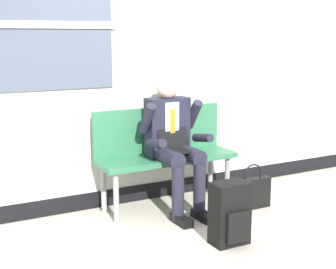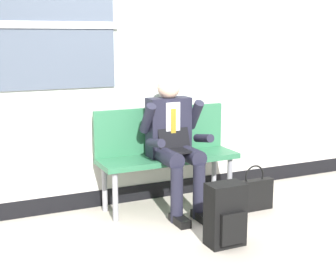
# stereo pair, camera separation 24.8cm
# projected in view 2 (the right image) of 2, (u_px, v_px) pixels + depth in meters

# --- Properties ---
(ground_plane) EXTENTS (18.00, 18.00, 0.00)m
(ground_plane) POSITION_uv_depth(u_px,v_px,m) (159.00, 217.00, 4.49)
(ground_plane) COLOR #B2A899
(station_wall) EXTENTS (6.52, 0.17, 2.97)m
(station_wall) POSITION_uv_depth(u_px,v_px,m) (133.00, 50.00, 4.71)
(station_wall) COLOR beige
(station_wall) RESTS_ON ground
(bench_with_person) EXTENTS (1.34, 0.42, 0.94)m
(bench_with_person) POSITION_uv_depth(u_px,v_px,m) (165.00, 148.00, 4.74)
(bench_with_person) COLOR #2D6B47
(bench_with_person) RESTS_ON ground
(person_seated) EXTENTS (0.57, 0.70, 1.25)m
(person_seated) POSITION_uv_depth(u_px,v_px,m) (175.00, 141.00, 4.54)
(person_seated) COLOR #1E1E2D
(person_seated) RESTS_ON ground
(backpack) EXTENTS (0.29, 0.22, 0.50)m
(backpack) POSITION_uv_depth(u_px,v_px,m) (226.00, 215.00, 3.85)
(backpack) COLOR black
(backpack) RESTS_ON ground
(handbag) EXTENTS (0.38, 0.08, 0.44)m
(handbag) POSITION_uv_depth(u_px,v_px,m) (254.00, 194.00, 4.65)
(handbag) COLOR black
(handbag) RESTS_ON ground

